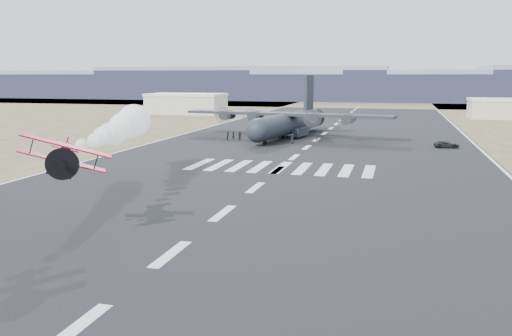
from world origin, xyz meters
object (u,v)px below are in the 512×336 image
at_px(crew_a, 233,135).
at_px(crew_e, 292,139).
at_px(aerobatic_biplane, 63,155).
at_px(support_vehicle, 447,144).
at_px(crew_g, 317,137).
at_px(crew_f, 269,135).
at_px(hangar_right, 506,108).
at_px(crew_c, 285,136).
at_px(crew_h, 228,136).
at_px(crew_b, 240,136).
at_px(hangar_left, 186,104).
at_px(crew_d, 269,135).
at_px(transport_aircraft, 290,121).

bearing_deg(crew_a, crew_e, -97.64).
relative_size(aerobatic_biplane, support_vehicle, 1.55).
height_order(aerobatic_biplane, crew_g, aerobatic_biplane).
xyz_separation_m(crew_e, crew_f, (-5.41, 3.90, 0.04)).
xyz_separation_m(hangar_right, crew_c, (-52.00, -67.78, -2.20)).
distance_m(crew_c, crew_h, 11.27).
height_order(crew_b, crew_f, crew_f).
bearing_deg(crew_f, hangar_left, -34.50).
bearing_deg(crew_g, hangar_left, 21.86).
relative_size(crew_d, crew_g, 0.94).
height_order(transport_aircraft, crew_e, transport_aircraft).
bearing_deg(crew_d, crew_g, -105.28).
height_order(crew_g, crew_h, crew_g).
height_order(crew_a, crew_c, crew_a).
relative_size(crew_b, crew_d, 1.02).
bearing_deg(crew_a, transport_aircraft, -47.22).
height_order(hangar_left, support_vehicle, hangar_left).
bearing_deg(crew_a, hangar_right, -33.35).
height_order(crew_e, crew_h, crew_e).
bearing_deg(aerobatic_biplane, crew_c, 70.77).
bearing_deg(crew_g, crew_h, 78.36).
height_order(aerobatic_biplane, support_vehicle, aerobatic_biplane).
distance_m(aerobatic_biplane, crew_f, 66.69).
bearing_deg(crew_g, crew_d, 61.47).
bearing_deg(crew_f, crew_a, 23.84).
relative_size(aerobatic_biplane, crew_e, 3.70).
distance_m(support_vehicle, crew_b, 38.49).
xyz_separation_m(crew_c, crew_d, (-3.35, 0.40, 0.01)).
height_order(transport_aircraft, crew_c, transport_aircraft).
height_order(hangar_left, crew_h, hangar_left).
height_order(support_vehicle, crew_c, crew_c).
xyz_separation_m(hangar_left, crew_g, (52.58, -64.33, -2.53)).
relative_size(crew_f, crew_h, 1.14).
xyz_separation_m(hangar_right, crew_a, (-62.16, -69.58, -2.19)).
bearing_deg(crew_g, crew_e, 115.74).
bearing_deg(crew_h, hangar_right, -53.10).
height_order(crew_a, crew_h, crew_h).
height_order(crew_d, crew_g, crew_g).
bearing_deg(hangar_right, aerobatic_biplane, -112.38).
bearing_deg(crew_f, aerobatic_biplane, 110.91).
xyz_separation_m(crew_d, crew_h, (-7.42, -3.71, 0.00)).
xyz_separation_m(support_vehicle, crew_a, (-40.14, 2.75, 0.22)).
bearing_deg(crew_g, crew_f, 72.45).
relative_size(support_vehicle, crew_e, 2.39).
xyz_separation_m(transport_aircraft, crew_c, (0.11, -5.07, -2.44)).
relative_size(support_vehicle, crew_g, 2.45).
distance_m(hangar_right, crew_b, 93.07).
xyz_separation_m(crew_b, crew_d, (5.13, 3.33, -0.02)).
bearing_deg(crew_b, crew_f, -132.70).
height_order(crew_c, crew_d, crew_d).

